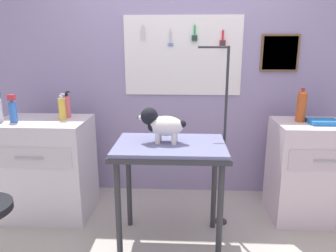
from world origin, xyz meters
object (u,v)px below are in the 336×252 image
object	(u,v)px
grooming_arm	(223,146)
cabinet_right	(311,171)
soda_bottle	(301,106)
dog	(161,124)
counter_left	(46,167)
grooming_table	(170,156)

from	to	relation	value
grooming_arm	cabinet_right	world-z (taller)	grooming_arm
grooming_arm	soda_bottle	distance (m)	0.78
dog	cabinet_right	size ratio (longest dim) A/B	0.41
counter_left	cabinet_right	distance (m)	2.41
grooming_table	dog	size ratio (longest dim) A/B	2.31
cabinet_right	soda_bottle	size ratio (longest dim) A/B	3.04
grooming_table	grooming_arm	xyz separation A→B (m)	(0.43, 0.30, -0.01)
grooming_table	counter_left	distance (m)	1.26
grooming_arm	dog	world-z (taller)	grooming_arm
counter_left	soda_bottle	size ratio (longest dim) A/B	3.07
grooming_table	soda_bottle	bearing A→B (deg)	24.11
dog	soda_bottle	bearing A→B (deg)	21.59
soda_bottle	cabinet_right	bearing A→B (deg)	-19.93
dog	counter_left	size ratio (longest dim) A/B	0.41
grooming_table	grooming_arm	world-z (taller)	grooming_arm
counter_left	soda_bottle	world-z (taller)	soda_bottle
soda_bottle	counter_left	bearing A→B (deg)	-177.74
grooming_table	soda_bottle	world-z (taller)	soda_bottle
grooming_arm	soda_bottle	world-z (taller)	grooming_arm
cabinet_right	soda_bottle	xyz separation A→B (m)	(-0.13, 0.05, 0.58)
grooming_table	cabinet_right	size ratio (longest dim) A/B	0.95
cabinet_right	soda_bottle	distance (m)	0.60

